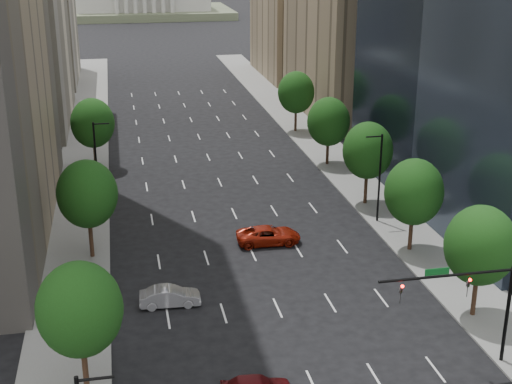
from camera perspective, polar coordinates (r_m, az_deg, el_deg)
sidewalk_left at (r=72.47m, az=-13.94°, el=-2.49°), size 6.00×200.00×0.15m
sidewalk_right at (r=77.04m, az=9.70°, el=-0.83°), size 6.00×200.00×0.15m
midrise_cream_left at (r=111.47m, az=-18.93°, el=13.98°), size 14.00×30.00×35.00m
filler_left at (r=144.97m, az=-17.01°, el=11.90°), size 14.00×26.00×18.00m
parking_tan_right at (r=113.70m, az=7.56°, el=13.67°), size 14.00×30.00×30.00m
filler_right at (r=145.96m, az=3.27°, el=12.36°), size 14.00×26.00×16.00m
tree_right_1 at (r=54.19m, az=17.39°, el=-4.08°), size 5.20×5.20×8.75m
tree_right_2 at (r=64.21m, az=12.44°, el=0.00°), size 5.20×5.20×8.61m
tree_right_3 at (r=74.70m, az=8.87°, el=3.27°), size 5.20×5.20×8.89m
tree_right_4 at (r=87.61m, az=5.78°, el=5.58°), size 5.20×5.20×8.46m
tree_right_5 at (r=102.55m, az=3.21°, el=7.91°), size 5.20×5.20×8.75m
tree_left_0 at (r=44.62m, az=-13.83°, el=-9.06°), size 5.20×5.20×8.75m
tree_left_1 at (r=62.84m, az=-13.26°, el=-0.16°), size 5.20×5.20×8.97m
tree_left_2 at (r=87.83m, az=-12.86°, el=5.36°), size 5.20×5.20×8.68m
streetlight_rn at (r=70.36m, az=9.76°, el=1.28°), size 1.70×0.20×9.00m
streetlight_ln at (r=75.51m, az=-12.54°, el=2.38°), size 1.70×0.20×9.00m
traffic_signal at (r=48.14m, az=16.97°, el=-7.91°), size 9.12×0.40×7.38m
foothills at (r=611.72m, az=-7.04°, el=13.61°), size 720.00×413.00×263.00m
car_silver at (r=55.75m, az=-6.86°, el=-8.25°), size 4.72×1.82×1.54m
car_red_far at (r=65.93m, az=1.00°, el=-3.45°), size 5.97×2.88×1.64m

